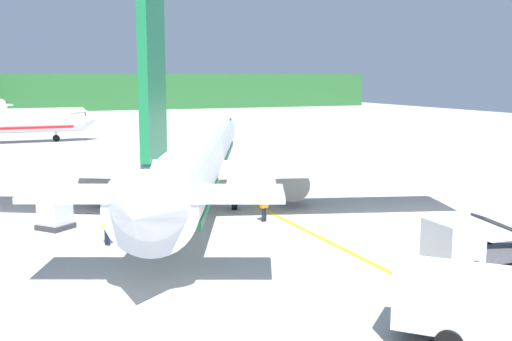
# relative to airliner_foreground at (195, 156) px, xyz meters

# --- Properties ---
(airliner_foreground) EXTENTS (33.40, 39.71, 11.90)m
(airliner_foreground) POSITION_rel_airliner_foreground_xyz_m (0.00, 0.00, 0.00)
(airliner_foreground) COLOR silver
(airliner_foreground) RESTS_ON ground
(airliner_distant) EXTENTS (23.87, 19.74, 6.81)m
(airliner_distant) POSITION_rel_airliner_foreground_xyz_m (-2.94, 142.11, -1.45)
(airliner_distant) COLOR white
(airliner_distant) RESTS_ON ground
(service_truck_baggage) EXTENTS (5.35, 5.42, 2.52)m
(service_truck_baggage) POSITION_rel_airliner_foreground_xyz_m (2.00, -24.56, -1.94)
(service_truck_baggage) COLOR #2659A5
(service_truck_baggage) RESTS_ON ground
(service_truck_catering) EXTENTS (6.32, 2.59, 2.58)m
(service_truck_catering) POSITION_rel_airliner_foreground_xyz_m (7.09, -18.19, -2.21)
(service_truck_catering) COLOR silver
(service_truck_catering) RESTS_ON ground
(cargo_container_mid) EXTENTS (2.29, 2.29, 2.03)m
(cargo_container_mid) POSITION_rel_airliner_foreground_xyz_m (-9.21, -2.91, -2.43)
(cargo_container_mid) COLOR #333338
(cargo_container_mid) RESTS_ON ground
(crew_marshaller) EXTENTS (0.62, 0.32, 1.69)m
(crew_marshaller) POSITION_rel_airliner_foreground_xyz_m (2.46, -5.79, -2.39)
(crew_marshaller) COLOR #191E33
(crew_marshaller) RESTS_ON ground
(crew_loader_left) EXTENTS (0.47, 0.50, 1.74)m
(crew_loader_left) POSITION_rel_airliner_foreground_xyz_m (-7.06, -7.58, -2.36)
(crew_loader_left) COLOR #191E33
(crew_loader_left) RESTS_ON ground
(apron_guide_line) EXTENTS (0.30, 60.00, 0.01)m
(apron_guide_line) POSITION_rel_airliner_foreground_xyz_m (3.78, -4.48, -3.39)
(apron_guide_line) COLOR yellow
(apron_guide_line) RESTS_ON ground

